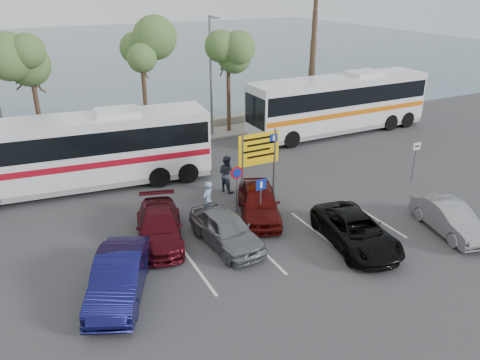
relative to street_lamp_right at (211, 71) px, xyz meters
name	(u,v)px	position (x,y,z in m)	size (l,w,h in m)	color
ground	(273,231)	(-3.00, -13.52, -4.60)	(120.00, 120.00, 0.00)	#363638
kerb_strip	(170,140)	(-3.00, 0.48, -4.52)	(44.00, 2.40, 0.15)	gray
seawall	(161,129)	(-3.00, 2.48, -4.30)	(48.00, 0.80, 0.60)	gray
sea	(70,53)	(-3.00, 46.48, -4.59)	(140.00, 140.00, 0.00)	#466270
tree_left	(29,61)	(-11.00, 0.48, 1.41)	(3.20, 3.20, 7.20)	#382619
tree_mid	(141,43)	(-4.50, 0.48, 2.06)	(3.20, 3.20, 8.00)	#382619
tree_right	(228,45)	(1.50, 0.48, 1.57)	(3.20, 3.20, 7.40)	#382619
street_lamp_right	(211,71)	(0.00, 0.00, 0.00)	(0.45, 1.15, 8.01)	slate
direction_sign	(259,154)	(-2.00, -10.32, -2.17)	(2.20, 0.12, 3.60)	slate
sign_no_stop	(237,182)	(-3.60, -11.13, -3.02)	(0.60, 0.08, 2.35)	slate
sign_parking	(261,195)	(-3.20, -12.73, -3.13)	(0.50, 0.07, 2.25)	slate
sign_taxi	(415,156)	(6.80, -12.03, -3.18)	(0.50, 0.07, 2.20)	slate
lane_markings	(261,248)	(-4.14, -14.52, -4.60)	(12.02, 4.20, 0.01)	silver
coach_bus_left	(83,154)	(-9.50, -4.91, -2.70)	(13.36, 4.13, 4.10)	silver
coach_bus_right	(339,106)	(8.52, -3.02, -2.63)	(13.65, 2.99, 4.25)	silver
car_silver_a	(226,229)	(-5.30, -13.57, -3.87)	(1.71, 4.26, 1.45)	slate
car_blue	(119,277)	(-10.10, -15.01, -3.84)	(1.60, 4.60, 1.52)	#0E1044
car_maroon	(159,226)	(-7.70, -12.02, -3.92)	(1.89, 4.66, 1.35)	#470B13
car_red	(259,202)	(-2.90, -12.02, -3.84)	(1.80, 4.47, 1.52)	#4D0C0B
suv_black	(356,231)	(-0.50, -16.04, -3.93)	(2.21, 4.80, 1.33)	black
car_silver_b	(450,218)	(3.89, -17.02, -3.93)	(1.43, 4.09, 1.35)	gray
pedestrian_near	(208,201)	(-5.11, -11.16, -3.65)	(0.69, 0.45, 1.89)	#7B91B3
pedestrian_far	(227,174)	(-3.00, -8.72, -3.61)	(0.96, 0.75, 1.98)	#2E3446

